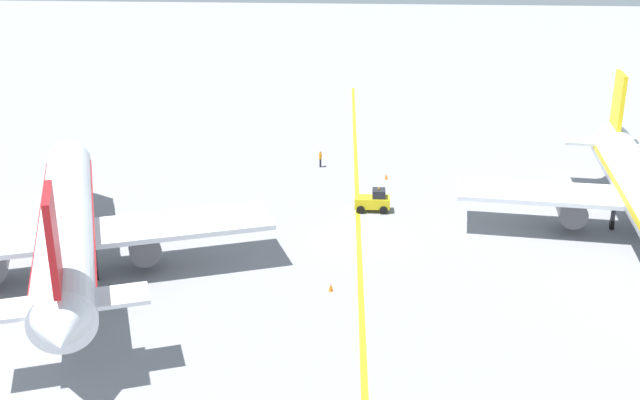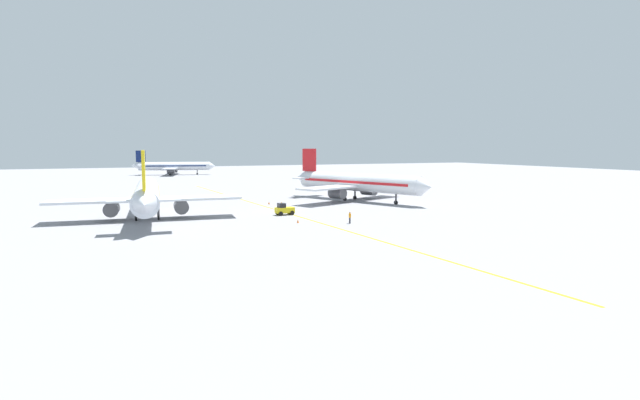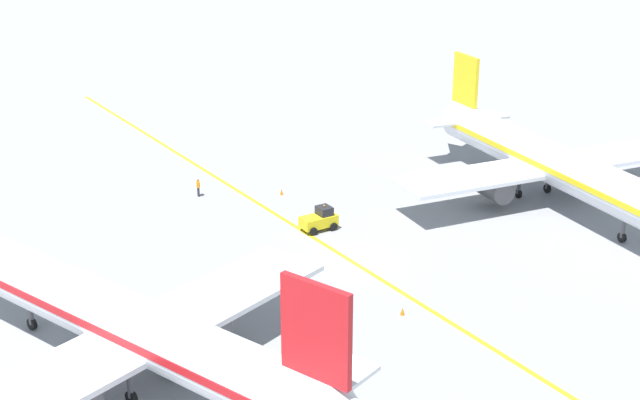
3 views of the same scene
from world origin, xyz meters
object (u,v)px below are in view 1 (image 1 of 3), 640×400
at_px(airplane_adjacent_stand, 67,224).
at_px(traffic_cone_mid_apron, 331,287).
at_px(ground_crew_worker, 320,158).
at_px(traffic_cone_near_nose, 386,176).
at_px(baggage_tug_white, 373,201).

bearing_deg(airplane_adjacent_stand, traffic_cone_mid_apron, 177.21).
relative_size(ground_crew_worker, traffic_cone_near_nose, 3.05).
bearing_deg(airplane_adjacent_stand, ground_crew_worker, -118.94).
distance_m(airplane_adjacent_stand, ground_crew_worker, 30.79).
height_order(ground_crew_worker, traffic_cone_mid_apron, ground_crew_worker).
distance_m(traffic_cone_near_nose, traffic_cone_mid_apron, 24.60).
relative_size(ground_crew_worker, traffic_cone_mid_apron, 3.05).
relative_size(baggage_tug_white, traffic_cone_near_nose, 5.56).
bearing_deg(traffic_cone_near_nose, ground_crew_worker, -26.35).
xyz_separation_m(airplane_adjacent_stand, baggage_tug_white, (-20.62, -14.64, -2.81)).
xyz_separation_m(baggage_tug_white, traffic_cone_near_nose, (-0.98, -8.84, -0.63)).
bearing_deg(traffic_cone_mid_apron, ground_crew_worker, -82.88).
distance_m(ground_crew_worker, traffic_cone_mid_apron, 27.95).
relative_size(airplane_adjacent_stand, traffic_cone_near_nose, 61.70).
bearing_deg(baggage_tug_white, traffic_cone_mid_apron, 81.53).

